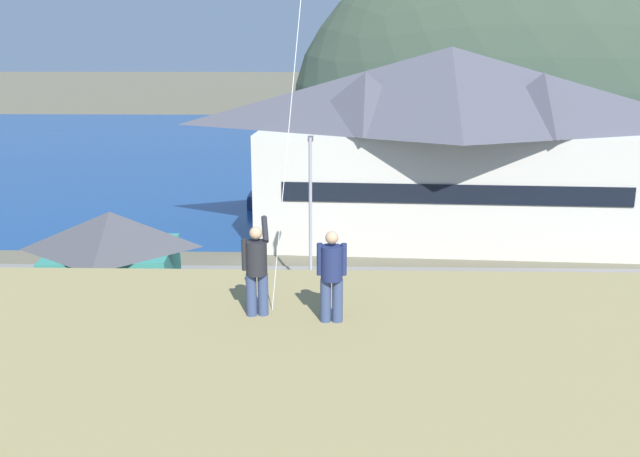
# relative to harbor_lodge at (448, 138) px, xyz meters

# --- Properties ---
(ground_plane) EXTENTS (600.00, 600.00, 0.00)m
(ground_plane) POSITION_rel_harbor_lodge_xyz_m (-6.43, -22.10, -6.34)
(ground_plane) COLOR #66604C
(parking_lot_pad) EXTENTS (40.00, 20.00, 0.10)m
(parking_lot_pad) POSITION_rel_harbor_lodge_xyz_m (-6.43, -17.10, -6.29)
(parking_lot_pad) COLOR gray
(parking_lot_pad) RESTS_ON ground
(bay_water) EXTENTS (360.00, 84.00, 0.03)m
(bay_water) POSITION_rel_harbor_lodge_xyz_m (-6.43, 37.90, -6.32)
(bay_water) COLOR navy
(bay_water) RESTS_ON ground
(far_hill_west_ridge) EXTENTS (112.67, 53.24, 73.09)m
(far_hill_west_ridge) POSITION_rel_harbor_lodge_xyz_m (41.01, 87.09, -6.34)
(far_hill_west_ridge) COLOR #3D4C38
(far_hill_west_ridge) RESTS_ON ground
(harbor_lodge) EXTENTS (25.13, 13.35, 11.87)m
(harbor_lodge) POSITION_rel_harbor_lodge_xyz_m (0.00, 0.00, 0.00)
(harbor_lodge) COLOR beige
(harbor_lodge) RESTS_ON ground
(storage_shed_near_lot) EXTENTS (6.09, 5.65, 4.94)m
(storage_shed_near_lot) POSITION_rel_harbor_lodge_xyz_m (-16.84, -14.63, -3.77)
(storage_shed_near_lot) COLOR #338475
(storage_shed_near_lot) RESTS_ON ground
(storage_shed_waterside) EXTENTS (5.66, 4.35, 4.62)m
(storage_shed_waterside) POSITION_rel_harbor_lodge_xyz_m (-4.18, -1.00, -3.94)
(storage_shed_waterside) COLOR #474C56
(storage_shed_waterside) RESTS_ON ground
(wharf_dock) EXTENTS (3.20, 10.09, 0.70)m
(wharf_dock) POSITION_rel_harbor_lodge_xyz_m (-9.44, 11.61, -5.99)
(wharf_dock) COLOR #70604C
(wharf_dock) RESTS_ON ground
(moored_boat_wharfside) EXTENTS (1.88, 5.84, 2.16)m
(moored_boat_wharfside) POSITION_rel_harbor_lodge_xyz_m (-12.69, 9.35, -5.62)
(moored_boat_wharfside) COLOR navy
(moored_boat_wharfside) RESTS_ON ground
(parked_car_front_row_end) EXTENTS (4.31, 2.27, 1.82)m
(parked_car_front_row_end) POSITION_rel_harbor_lodge_xyz_m (-10.30, -16.76, -5.27)
(parked_car_front_row_end) COLOR #9EA3A8
(parked_car_front_row_end) RESTS_ON parking_lot_pad
(parked_car_lone_by_shed) EXTENTS (4.31, 2.26, 1.82)m
(parked_car_lone_by_shed) POSITION_rel_harbor_lodge_xyz_m (1.93, -21.74, -5.27)
(parked_car_lone_by_shed) COLOR #B28923
(parked_car_lone_by_shed) RESTS_ON parking_lot_pad
(parked_car_back_row_left) EXTENTS (4.22, 2.09, 1.82)m
(parked_car_back_row_left) POSITION_rel_harbor_lodge_xyz_m (-18.12, -22.06, -5.27)
(parked_car_back_row_left) COLOR #B28923
(parked_car_back_row_left) RESTS_ON parking_lot_pad
(parked_car_mid_row_far) EXTENTS (4.34, 2.34, 1.82)m
(parked_car_mid_row_far) POSITION_rel_harbor_lodge_xyz_m (-8.43, -22.15, -5.27)
(parked_car_mid_row_far) COLOR #236633
(parked_car_mid_row_far) RESTS_ON parking_lot_pad
(parked_car_front_row_red) EXTENTS (4.34, 2.34, 1.82)m
(parked_car_front_row_red) POSITION_rel_harbor_lodge_xyz_m (5.31, -14.48, -5.27)
(parked_car_front_row_red) COLOR navy
(parked_car_front_row_red) RESTS_ON parking_lot_pad
(parked_car_corner_spot) EXTENTS (4.23, 2.11, 1.82)m
(parked_car_corner_spot) POSITION_rel_harbor_lodge_xyz_m (-3.22, -20.65, -5.27)
(parked_car_corner_spot) COLOR #B28923
(parked_car_corner_spot) RESTS_ON parking_lot_pad
(parked_car_back_row_right) EXTENTS (4.29, 2.22, 1.82)m
(parked_car_back_row_right) POSITION_rel_harbor_lodge_xyz_m (0.66, -14.63, -5.27)
(parked_car_back_row_right) COLOR navy
(parked_car_back_row_right) RESTS_ON parking_lot_pad
(parking_light_pole) EXTENTS (0.24, 0.78, 7.72)m
(parking_light_pole) POSITION_rel_harbor_lodge_xyz_m (-8.18, -11.55, -1.83)
(parking_light_pole) COLOR #ADADB2
(parking_light_pole) RESTS_ON parking_lot_pad
(person_kite_flyer) EXTENTS (0.52, 0.69, 1.86)m
(person_kite_flyer) POSITION_rel_harbor_lodge_xyz_m (-8.40, -31.61, 1.60)
(person_kite_flyer) COLOR #384770
(person_kite_flyer) RESTS_ON grassy_hill_foreground
(person_companion) EXTENTS (0.55, 0.40, 1.74)m
(person_companion) POSITION_rel_harbor_lodge_xyz_m (-6.98, -31.90, 1.59)
(person_companion) COLOR #384770
(person_companion) RESTS_ON grassy_hill_foreground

